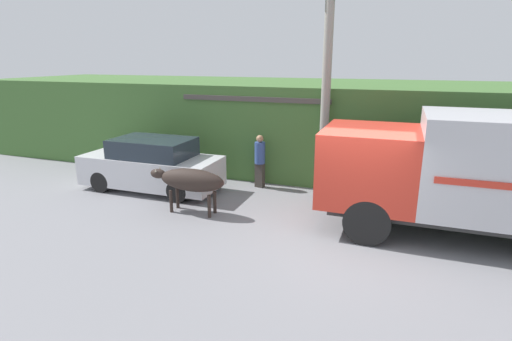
# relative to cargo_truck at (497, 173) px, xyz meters

# --- Properties ---
(ground_plane) EXTENTS (60.00, 60.00, 0.00)m
(ground_plane) POSITION_rel_cargo_truck_xyz_m (-3.02, -1.34, -1.66)
(ground_plane) COLOR gray
(hillside_embankment) EXTENTS (32.00, 6.18, 3.21)m
(hillside_embankment) POSITION_rel_cargo_truck_xyz_m (-3.02, 5.58, -0.06)
(hillside_embankment) COLOR #426B33
(hillside_embankment) RESTS_ON ground_plane
(building_backdrop) EXTENTS (5.06, 2.70, 2.89)m
(building_backdrop) POSITION_rel_cargo_truck_xyz_m (-6.66, 3.76, -0.20)
(building_backdrop) COLOR #8CC69E
(building_backdrop) RESTS_ON ground_plane
(cargo_truck) EXTENTS (7.45, 2.52, 2.92)m
(cargo_truck) POSITION_rel_cargo_truck_xyz_m (0.00, 0.00, 0.00)
(cargo_truck) COLOR #2D2D2D
(cargo_truck) RESTS_ON ground_plane
(brown_cow) EXTENTS (2.21, 0.62, 1.24)m
(brown_cow) POSITION_rel_cargo_truck_xyz_m (-7.30, -0.72, -0.74)
(brown_cow) COLOR #2D231E
(brown_cow) RESTS_ON ground_plane
(parked_suv) EXTENTS (4.45, 1.74, 1.67)m
(parked_suv) POSITION_rel_cargo_truck_xyz_m (-9.43, 0.62, -0.85)
(parked_suv) COLOR silver
(parked_suv) RESTS_ON ground_plane
(pedestrian_on_hill) EXTENTS (0.41, 0.41, 1.73)m
(pedestrian_on_hill) POSITION_rel_cargo_truck_xyz_m (-6.28, 2.04, -0.70)
(pedestrian_on_hill) COLOR #38332D
(pedestrian_on_hill) RESTS_ON ground_plane
(utility_pole) EXTENTS (0.90, 0.27, 6.53)m
(utility_pole) POSITION_rel_cargo_truck_xyz_m (-4.25, 2.12, 1.70)
(utility_pole) COLOR gray
(utility_pole) RESTS_ON ground_plane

